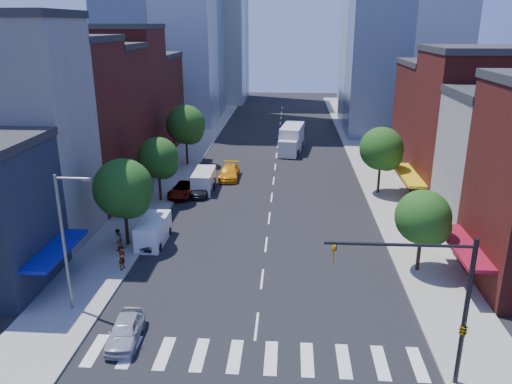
% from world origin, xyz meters
% --- Properties ---
extents(ground, '(220.00, 220.00, 0.00)m').
position_xyz_m(ground, '(0.00, 0.00, 0.00)').
color(ground, black).
rests_on(ground, ground).
extents(sidewalk_left, '(5.00, 120.00, 0.15)m').
position_xyz_m(sidewalk_left, '(-12.50, 40.00, 0.07)').
color(sidewalk_left, gray).
rests_on(sidewalk_left, ground).
extents(sidewalk_right, '(5.00, 120.00, 0.15)m').
position_xyz_m(sidewalk_right, '(12.50, 40.00, 0.07)').
color(sidewalk_right, gray).
rests_on(sidewalk_right, ground).
extents(crosswalk, '(19.00, 3.00, 0.01)m').
position_xyz_m(crosswalk, '(0.00, -3.00, 0.01)').
color(crosswalk, silver).
rests_on(crosswalk, ground).
extents(bldg_left_1, '(12.00, 8.00, 18.00)m').
position_xyz_m(bldg_left_1, '(-21.00, 12.00, 9.00)').
color(bldg_left_1, silver).
rests_on(bldg_left_1, ground).
extents(bldg_left_2, '(12.00, 9.00, 16.00)m').
position_xyz_m(bldg_left_2, '(-21.00, 20.50, 8.00)').
color(bldg_left_2, '#591715').
rests_on(bldg_left_2, ground).
extents(bldg_left_3, '(12.00, 8.00, 15.00)m').
position_xyz_m(bldg_left_3, '(-21.00, 29.00, 7.50)').
color(bldg_left_3, '#531914').
rests_on(bldg_left_3, ground).
extents(bldg_left_4, '(12.00, 9.00, 17.00)m').
position_xyz_m(bldg_left_4, '(-21.00, 37.50, 8.50)').
color(bldg_left_4, '#591715').
rests_on(bldg_left_4, ground).
extents(bldg_left_5, '(12.00, 10.00, 13.00)m').
position_xyz_m(bldg_left_5, '(-21.00, 47.00, 6.50)').
color(bldg_left_5, '#531914').
rests_on(bldg_left_5, ground).
extents(bldg_right_2, '(12.00, 10.00, 15.00)m').
position_xyz_m(bldg_right_2, '(21.00, 24.00, 7.50)').
color(bldg_right_2, '#591715').
rests_on(bldg_right_2, ground).
extents(bldg_right_3, '(12.00, 10.00, 13.00)m').
position_xyz_m(bldg_right_3, '(21.00, 34.00, 6.50)').
color(bldg_right_3, '#531914').
rests_on(bldg_right_3, ground).
extents(traffic_signal, '(7.24, 2.24, 8.00)m').
position_xyz_m(traffic_signal, '(9.94, -4.50, 4.16)').
color(traffic_signal, black).
rests_on(traffic_signal, sidewalk_right).
extents(streetlight, '(2.25, 0.25, 9.00)m').
position_xyz_m(streetlight, '(-11.81, 1.00, 5.28)').
color(streetlight, slate).
rests_on(streetlight, sidewalk_left).
extents(tree_left_near, '(4.80, 4.80, 7.30)m').
position_xyz_m(tree_left_near, '(-11.35, 10.92, 4.87)').
color(tree_left_near, black).
rests_on(tree_left_near, sidewalk_left).
extents(tree_left_mid, '(4.20, 4.20, 6.65)m').
position_xyz_m(tree_left_mid, '(-11.35, 21.92, 4.53)').
color(tree_left_mid, black).
rests_on(tree_left_mid, sidewalk_left).
extents(tree_left_far, '(5.00, 5.00, 7.75)m').
position_xyz_m(tree_left_far, '(-11.35, 35.92, 5.20)').
color(tree_left_far, black).
rests_on(tree_left_far, sidewalk_left).
extents(tree_right_near, '(4.00, 4.00, 6.20)m').
position_xyz_m(tree_right_near, '(11.65, 7.92, 4.19)').
color(tree_right_near, black).
rests_on(tree_right_near, sidewalk_right).
extents(tree_right_far, '(4.60, 4.60, 7.20)m').
position_xyz_m(tree_right_far, '(11.65, 25.92, 4.86)').
color(tree_right_far, black).
rests_on(tree_right_far, sidewalk_right).
extents(parked_car_front, '(1.98, 4.31, 1.43)m').
position_xyz_m(parked_car_front, '(-7.50, -2.00, 0.72)').
color(parked_car_front, '#B0AFB4').
rests_on(parked_car_front, ground).
extents(parked_car_second, '(1.98, 4.36, 1.39)m').
position_xyz_m(parked_car_second, '(-9.50, 11.36, 0.69)').
color(parked_car_second, black).
rests_on(parked_car_second, ground).
extents(parked_car_third, '(2.89, 5.37, 1.43)m').
position_xyz_m(parked_car_third, '(-9.50, 23.88, 0.72)').
color(parked_car_third, '#999999').
rests_on(parked_car_third, ground).
extents(parked_car_rear, '(2.48, 4.84, 1.34)m').
position_xyz_m(parked_car_rear, '(-7.50, 24.36, 0.67)').
color(parked_car_rear, black).
rests_on(parked_car_rear, ground).
extents(cargo_van_near, '(2.05, 4.94, 2.10)m').
position_xyz_m(cargo_van_near, '(-9.50, 11.63, 1.04)').
color(cargo_van_near, white).
rests_on(cargo_van_near, ground).
extents(cargo_van_far, '(2.23, 5.30, 2.24)m').
position_xyz_m(cargo_van_far, '(-7.60, 25.83, 1.11)').
color(cargo_van_far, silver).
rests_on(cargo_van_far, ground).
extents(taxi, '(2.27, 5.48, 1.58)m').
position_xyz_m(taxi, '(-5.32, 30.54, 0.79)').
color(taxi, orange).
rests_on(taxi, ground).
extents(traffic_car_oncoming, '(1.62, 4.47, 1.46)m').
position_xyz_m(traffic_car_oncoming, '(1.50, 45.75, 0.73)').
color(traffic_car_oncoming, black).
rests_on(traffic_car_oncoming, ground).
extents(traffic_car_far, '(2.14, 4.36, 1.43)m').
position_xyz_m(traffic_car_far, '(3.46, 57.83, 0.72)').
color(traffic_car_far, '#999999').
rests_on(traffic_car_far, ground).
extents(box_truck, '(3.83, 9.40, 3.68)m').
position_xyz_m(box_truck, '(2.07, 44.65, 1.74)').
color(box_truck, silver).
rests_on(box_truck, ground).
extents(pedestrian_near, '(0.60, 0.76, 1.84)m').
position_xyz_m(pedestrian_near, '(-10.50, 6.58, 1.07)').
color(pedestrian_near, '#999999').
rests_on(pedestrian_near, sidewalk_left).
extents(pedestrian_far, '(1.05, 1.11, 1.82)m').
position_xyz_m(pedestrian_far, '(-11.89, 9.77, 1.06)').
color(pedestrian_far, '#999999').
rests_on(pedestrian_far, sidewalk_left).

